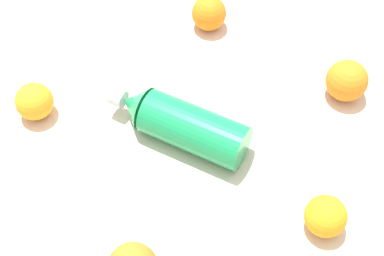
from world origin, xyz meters
TOP-DOWN VIEW (x-y plane):
  - ground_plane at (0.00, 0.00)m, footprint 2.40×2.40m
  - water_bottle at (0.02, -0.03)m, footprint 0.10×0.25m
  - orange_0 at (-0.22, 0.18)m, footprint 0.08×0.08m
  - orange_2 at (-0.25, -0.13)m, footprint 0.07×0.07m
  - orange_3 at (0.11, -0.27)m, footprint 0.07×0.07m
  - orange_4 at (0.05, 0.25)m, footprint 0.07×0.07m

SIDE VIEW (x-z plane):
  - ground_plane at x=0.00m, z-range 0.00..0.00m
  - orange_4 at x=0.05m, z-range 0.00..0.07m
  - orange_3 at x=0.11m, z-range 0.00..0.07m
  - orange_2 at x=-0.25m, z-range 0.00..0.07m
  - orange_0 at x=-0.22m, z-range 0.00..0.08m
  - water_bottle at x=0.02m, z-range 0.00..0.08m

